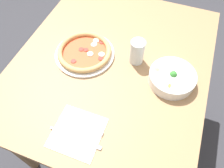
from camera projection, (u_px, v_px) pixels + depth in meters
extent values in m
plane|color=#333338|center=(112.00, 122.00, 1.72)|extent=(8.00, 8.00, 0.00)
cube|color=#99724C|center=(113.00, 62.00, 1.10)|extent=(1.12, 0.94, 0.03)
cylinder|color=olive|center=(87.00, 34.00, 1.75)|extent=(0.06, 0.06, 0.73)
cylinder|color=olive|center=(16.00, 148.00, 1.24)|extent=(0.06, 0.06, 0.73)
cylinder|color=olive|center=(187.00, 61.00, 1.60)|extent=(0.06, 0.06, 0.73)
cylinder|color=white|center=(85.00, 54.00, 1.10)|extent=(0.30, 0.30, 0.01)
torus|color=tan|center=(84.00, 51.00, 1.09)|extent=(0.27, 0.27, 0.03)
cylinder|color=#D14C28|center=(85.00, 53.00, 1.10)|extent=(0.24, 0.24, 0.01)
cylinder|color=maroon|center=(81.00, 49.00, 1.10)|extent=(0.03, 0.03, 0.00)
cylinder|color=maroon|center=(86.00, 49.00, 1.10)|extent=(0.03, 0.03, 0.00)
cylinder|color=maroon|center=(102.00, 42.00, 1.13)|extent=(0.03, 0.03, 0.00)
cylinder|color=maroon|center=(73.00, 61.00, 1.06)|extent=(0.03, 0.03, 0.00)
cylinder|color=maroon|center=(101.00, 58.00, 1.07)|extent=(0.03, 0.03, 0.00)
cylinder|color=maroon|center=(101.00, 54.00, 1.09)|extent=(0.03, 0.03, 0.00)
ellipsoid|color=silver|center=(96.00, 40.00, 1.14)|extent=(0.03, 0.03, 0.01)
ellipsoid|color=silver|center=(102.00, 54.00, 1.08)|extent=(0.03, 0.03, 0.01)
ellipsoid|color=silver|center=(90.00, 54.00, 1.09)|extent=(0.03, 0.03, 0.01)
ellipsoid|color=silver|center=(94.00, 44.00, 1.12)|extent=(0.03, 0.03, 0.01)
cylinder|color=white|center=(172.00, 78.00, 1.00)|extent=(0.21, 0.21, 0.05)
torus|color=white|center=(173.00, 75.00, 0.98)|extent=(0.21, 0.21, 0.01)
ellipsoid|color=#998466|center=(156.00, 72.00, 1.00)|extent=(0.04, 0.04, 0.02)
ellipsoid|color=tan|center=(178.00, 81.00, 0.96)|extent=(0.04, 0.04, 0.02)
ellipsoid|color=tan|center=(161.00, 69.00, 1.01)|extent=(0.04, 0.04, 0.02)
ellipsoid|color=#998466|center=(157.00, 70.00, 0.99)|extent=(0.03, 0.03, 0.02)
sphere|color=#388433|center=(173.00, 74.00, 0.97)|extent=(0.03, 0.03, 0.03)
ellipsoid|color=yellow|center=(169.00, 87.00, 0.94)|extent=(0.04, 0.02, 0.02)
cube|color=white|center=(78.00, 133.00, 0.88)|extent=(0.20, 0.20, 0.00)
cube|color=silver|center=(75.00, 123.00, 0.89)|extent=(0.01, 0.14, 0.00)
cube|color=silver|center=(96.00, 133.00, 0.87)|extent=(0.00, 0.06, 0.00)
cube|color=silver|center=(96.00, 132.00, 0.87)|extent=(0.00, 0.06, 0.00)
cube|color=silver|center=(97.00, 131.00, 0.87)|extent=(0.00, 0.06, 0.00)
cube|color=silver|center=(97.00, 130.00, 0.88)|extent=(0.00, 0.06, 0.00)
cube|color=silver|center=(61.00, 132.00, 0.87)|extent=(0.01, 0.09, 0.01)
cube|color=silver|center=(86.00, 142.00, 0.85)|extent=(0.02, 0.14, 0.00)
cylinder|color=silver|center=(137.00, 52.00, 1.04)|extent=(0.07, 0.07, 0.13)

